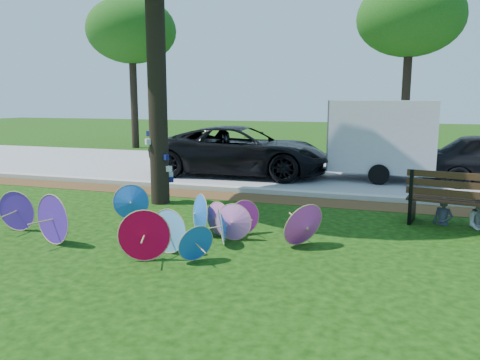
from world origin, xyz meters
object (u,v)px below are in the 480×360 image
object	(u,v)px
black_van	(241,151)
person_left	(444,199)
cargo_trailer	(384,136)
parasol_pile	(162,220)
park_bench	(464,199)

from	to	relation	value
black_van	person_left	xyz separation A→B (m)	(5.70, -4.58, -0.28)
black_van	cargo_trailer	distance (m)	4.49
parasol_pile	park_bench	distance (m)	5.80
park_bench	cargo_trailer	bearing A→B (deg)	117.75
cargo_trailer	park_bench	bearing A→B (deg)	-67.99
parasol_pile	cargo_trailer	world-z (taller)	cargo_trailer
parasol_pile	cargo_trailer	bearing A→B (deg)	65.96
black_van	park_bench	bearing A→B (deg)	-129.67
parasol_pile	park_bench	xyz separation A→B (m)	(5.14, 2.68, 0.17)
parasol_pile	cargo_trailer	size ratio (longest dim) A/B	2.02
park_bench	person_left	world-z (taller)	park_bench
parasol_pile	black_van	size ratio (longest dim) A/B	1.07
black_van	park_bench	distance (m)	7.62
cargo_trailer	park_bench	size ratio (longest dim) A/B	1.44
black_van	parasol_pile	bearing A→B (deg)	-175.13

